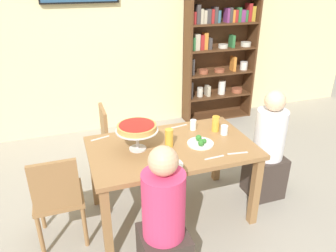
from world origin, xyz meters
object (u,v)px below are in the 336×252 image
bookshelf (219,46)px  cutlery_fork_near (214,157)px  dining_table (172,155)px  diner_near_left (164,229)px  water_glass_clear_far (224,130)px  salad_plate_near_diner (200,142)px  water_glass_clear_near (193,125)px  chair_far_left (115,140)px  diner_head_east (267,153)px  beer_glass_amber_tall (169,138)px  cutlery_knife_far (100,138)px  salad_plate_far_diner (170,164)px  chair_head_west (58,196)px  deep_dish_pizza_stand (137,129)px  beer_glass_amber_short (216,124)px  cutlery_knife_near (179,126)px  cutlery_fork_far (238,153)px

bookshelf → cutlery_fork_near: (-1.20, -2.32, -0.41)m
dining_table → diner_near_left: (-0.31, -0.71, -0.15)m
dining_table → water_glass_clear_far: water_glass_clear_far is taller
salad_plate_near_diner → water_glass_clear_near: 0.31m
chair_far_left → dining_table: bearing=26.3°
diner_head_east → salad_plate_near_diner: size_ratio=4.83×
beer_glass_amber_tall → cutlery_knife_far: bearing=147.8°
dining_table → beer_glass_amber_tall: bearing=-172.0°
salad_plate_far_diner → beer_glass_amber_tall: 0.33m
chair_head_west → cutlery_fork_near: chair_head_west is taller
deep_dish_pizza_stand → salad_plate_far_diner: 0.43m
diner_head_east → water_glass_clear_near: 0.82m
chair_head_west → water_glass_clear_far: (1.56, 0.12, 0.30)m
water_glass_clear_near → water_glass_clear_far: water_glass_clear_near is taller
deep_dish_pizza_stand → water_glass_clear_near: size_ratio=3.59×
water_glass_clear_far → beer_glass_amber_short: bearing=115.8°
diner_near_left → chair_head_west: (-0.70, 0.64, -0.01)m
cutlery_knife_far → cutlery_knife_near: bearing=165.3°
diner_head_east → cutlery_fork_far: (-0.53, -0.29, 0.25)m
salad_plate_far_diner → cutlery_knife_far: size_ratio=1.22×
diner_head_east → cutlery_knife_far: 1.66m
chair_far_left → deep_dish_pizza_stand: size_ratio=2.37×
beer_glass_amber_short → cutlery_knife_far: beer_glass_amber_short is taller
deep_dish_pizza_stand → chair_far_left: bearing=96.2°
cutlery_fork_far → cutlery_knife_far: same height
diner_head_east → water_glass_clear_near: diner_head_east is taller
bookshelf → deep_dish_pizza_stand: bearing=-131.9°
cutlery_knife_near → chair_head_west: bearing=9.1°
cutlery_fork_near → diner_head_east: bearing=17.9°
dining_table → cutlery_knife_far: 0.69m
chair_head_west → bookshelf: bearing=40.1°
deep_dish_pizza_stand → water_glass_clear_far: (0.85, 0.01, -0.15)m
diner_near_left → beer_glass_amber_tall: bearing=-22.0°
salad_plate_near_diner → cutlery_knife_near: (-0.05, 0.41, -0.02)m
deep_dish_pizza_stand → cutlery_knife_far: (-0.28, 0.31, -0.19)m
bookshelf → salad_plate_near_diner: 2.43m
chair_far_left → beer_glass_amber_tall: bearing=24.7°
chair_head_west → water_glass_clear_far: 1.59m
dining_table → bookshelf: (1.47, 2.01, 0.51)m
chair_head_west → cutlery_knife_near: bearing=19.4°
diner_head_east → chair_head_west: (-2.03, -0.05, -0.01)m
water_glass_clear_near → cutlery_knife_far: 0.90m
salad_plate_far_diner → dining_table: bearing=67.9°
diner_head_east → cutlery_knife_near: diner_head_east is taller
dining_table → cutlery_knife_near: (0.21, 0.36, 0.10)m
salad_plate_near_diner → salad_plate_far_diner: size_ratio=1.09×
chair_head_west → cutlery_knife_far: bearing=44.6°
beer_glass_amber_short → water_glass_clear_near: size_ratio=1.49×
diner_head_east → cutlery_fork_near: size_ratio=6.39×
beer_glass_amber_tall → cutlery_fork_far: (0.51, -0.31, -0.08)m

